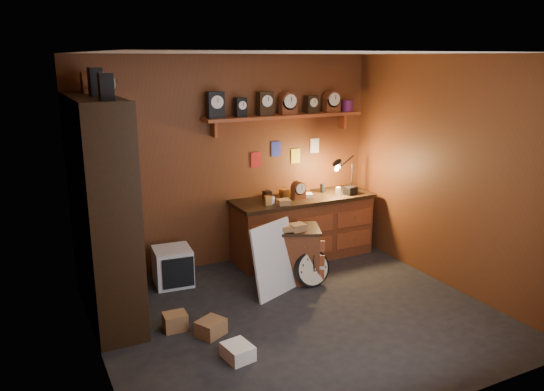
{
  "coord_description": "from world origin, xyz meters",
  "views": [
    {
      "loc": [
        -2.55,
        -4.44,
        2.67
      ],
      "look_at": [
        -0.14,
        0.35,
        1.26
      ],
      "focal_mm": 35.0,
      "sensor_mm": 36.0,
      "label": 1
    }
  ],
  "objects": [
    {
      "name": "room_shell",
      "position": [
        0.04,
        0.11,
        1.72
      ],
      "size": [
        4.02,
        3.62,
        2.71
      ],
      "color": "#5E2F16",
      "rests_on": "ground"
    },
    {
      "name": "floor",
      "position": [
        0.0,
        0.0,
        0.0
      ],
      "size": [
        4.0,
        4.0,
        0.0
      ],
      "primitive_type": "plane",
      "color": "black",
      "rests_on": "ground"
    },
    {
      "name": "white_panel",
      "position": [
        0.03,
        0.61,
        0.0
      ],
      "size": [
        0.67,
        0.42,
        0.86
      ],
      "primitive_type": "cube",
      "rotation": [
        -0.17,
        0.0,
        0.4
      ],
      "color": "silver",
      "rests_on": "ground"
    },
    {
      "name": "floor_box_b",
      "position": [
        -0.9,
        -0.47,
        0.07
      ],
      "size": [
        0.27,
        0.31,
        0.14
      ],
      "primitive_type": "cube",
      "rotation": [
        0.0,
        0.0,
        0.15
      ],
      "color": "white",
      "rests_on": "ground"
    },
    {
      "name": "mini_fridge",
      "position": [
        -0.94,
        1.39,
        0.23
      ],
      "size": [
        0.47,
        0.49,
        0.45
      ],
      "rotation": [
        0.0,
        0.0,
        -0.1
      ],
      "color": "silver",
      "rests_on": "ground"
    },
    {
      "name": "floor_box_a",
      "position": [
        -0.97,
        0.04,
        0.08
      ],
      "size": [
        0.33,
        0.31,
        0.16
      ],
      "primitive_type": "cube",
      "rotation": [
        0.0,
        0.0,
        0.48
      ],
      "color": "#946840",
      "rests_on": "ground"
    },
    {
      "name": "big_round_clock",
      "position": [
        0.52,
        0.6,
        0.22
      ],
      "size": [
        0.45,
        0.15,
        0.45
      ],
      "color": "black",
      "rests_on": "ground"
    },
    {
      "name": "low_cabinet",
      "position": [
        0.43,
        0.86,
        0.37
      ],
      "size": [
        0.73,
        0.68,
        0.76
      ],
      "rotation": [
        0.0,
        0.0,
        -0.4
      ],
      "color": "brown",
      "rests_on": "ground"
    },
    {
      "name": "workbench",
      "position": [
        0.9,
        1.47,
        0.47
      ],
      "size": [
        1.95,
        0.66,
        1.36
      ],
      "color": "brown",
      "rests_on": "ground"
    },
    {
      "name": "floor_box_c",
      "position": [
        -1.25,
        0.31,
        0.09
      ],
      "size": [
        0.24,
        0.2,
        0.17
      ],
      "primitive_type": "cube",
      "rotation": [
        0.0,
        0.0,
        -0.05
      ],
      "color": "#946840",
      "rests_on": "ground"
    },
    {
      "name": "shelving_unit",
      "position": [
        -1.79,
        0.98,
        1.25
      ],
      "size": [
        0.47,
        1.6,
        2.58
      ],
      "color": "black",
      "rests_on": "ground"
    }
  ]
}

